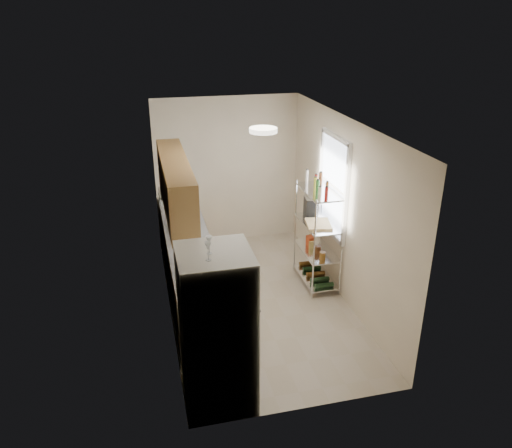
{
  "coord_description": "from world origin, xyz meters",
  "views": [
    {
      "loc": [
        -1.48,
        -6.06,
        3.9
      ],
      "look_at": [
        0.04,
        0.25,
        1.11
      ],
      "focal_mm": 35.0,
      "sensor_mm": 36.0,
      "label": 1
    }
  ],
  "objects_px": {
    "espresso_machine": "(311,206)",
    "rice_cooker": "(189,234)",
    "cutting_board": "(319,224)",
    "frying_pan_large": "(179,228)",
    "refrigerator": "(217,330)"
  },
  "relations": [
    {
      "from": "cutting_board",
      "to": "refrigerator",
      "type": "bearing_deg",
      "value": -132.13
    },
    {
      "from": "espresso_machine",
      "to": "rice_cooker",
      "type": "bearing_deg",
      "value": -165.45
    },
    {
      "from": "frying_pan_large",
      "to": "espresso_machine",
      "type": "relative_size",
      "value": 0.94
    },
    {
      "from": "refrigerator",
      "to": "cutting_board",
      "type": "height_order",
      "value": "refrigerator"
    },
    {
      "from": "frying_pan_large",
      "to": "espresso_machine",
      "type": "height_order",
      "value": "espresso_machine"
    },
    {
      "from": "rice_cooker",
      "to": "espresso_machine",
      "type": "bearing_deg",
      "value": 6.62
    },
    {
      "from": "frying_pan_large",
      "to": "espresso_machine",
      "type": "distance_m",
      "value": 2.0
    },
    {
      "from": "cutting_board",
      "to": "espresso_machine",
      "type": "xyz_separation_m",
      "value": [
        0.01,
        0.39,
        0.14
      ]
    },
    {
      "from": "refrigerator",
      "to": "espresso_machine",
      "type": "bearing_deg",
      "value": 52.68
    },
    {
      "from": "cutting_board",
      "to": "espresso_machine",
      "type": "distance_m",
      "value": 0.41
    },
    {
      "from": "refrigerator",
      "to": "espresso_machine",
      "type": "distance_m",
      "value": 3.07
    },
    {
      "from": "frying_pan_large",
      "to": "cutting_board",
      "type": "bearing_deg",
      "value": -22.27
    },
    {
      "from": "espresso_machine",
      "to": "refrigerator",
      "type": "bearing_deg",
      "value": -119.39
    },
    {
      "from": "frying_pan_large",
      "to": "espresso_machine",
      "type": "xyz_separation_m",
      "value": [
        1.98,
        -0.16,
        0.24
      ]
    },
    {
      "from": "frying_pan_large",
      "to": "cutting_board",
      "type": "relative_size",
      "value": 0.64
    }
  ]
}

